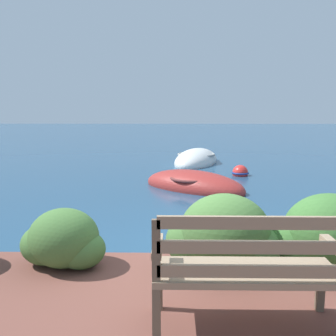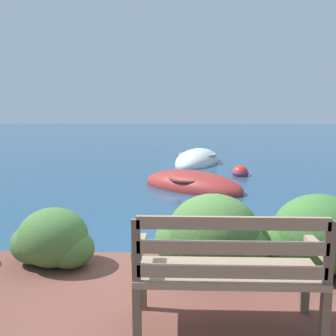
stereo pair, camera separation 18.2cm
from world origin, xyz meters
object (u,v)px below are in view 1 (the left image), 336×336
object	(u,v)px
rowboat_mid	(196,161)
mooring_buoy	(240,173)
park_bench	(247,268)
rowboat_nearest	(193,186)

from	to	relation	value
rowboat_mid	mooring_buoy	distance (m)	2.54
mooring_buoy	park_bench	bearing A→B (deg)	-99.65
park_bench	mooring_buoy	world-z (taller)	park_bench
park_bench	rowboat_nearest	distance (m)	5.99
park_bench	rowboat_nearest	size ratio (longest dim) A/B	0.50
park_bench	rowboat_mid	bearing A→B (deg)	84.45
rowboat_nearest	mooring_buoy	size ratio (longest dim) A/B	5.77
rowboat_mid	rowboat_nearest	bearing A→B (deg)	-165.71
rowboat_mid	mooring_buoy	xyz separation A→B (m)	(1.09, -2.29, 0.00)
rowboat_nearest	rowboat_mid	distance (m)	4.03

